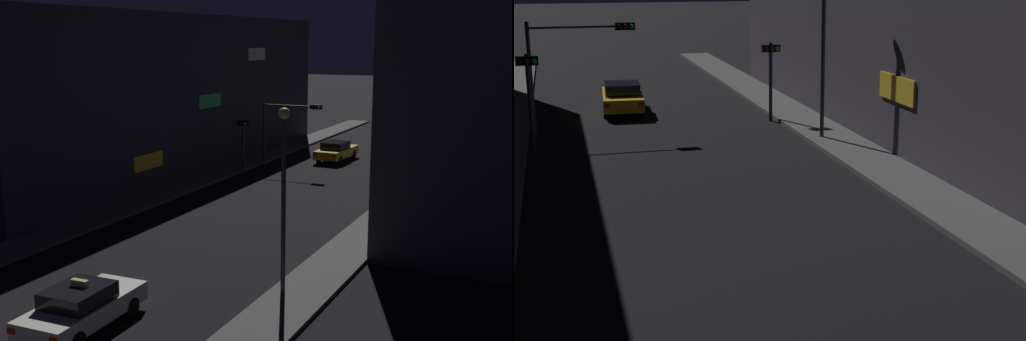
% 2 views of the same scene
% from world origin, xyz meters
% --- Properties ---
extents(sidewalk_right, '(2.15, 62.78, 0.16)m').
position_xyz_m(sidewalk_right, '(6.35, 29.39, 0.08)').
color(sidewalk_right, '#4C4C4C').
rests_on(sidewalk_right, ground_plane).
extents(far_car, '(2.04, 4.54, 1.42)m').
position_xyz_m(far_car, '(-1.10, 37.93, 0.73)').
color(far_car, yellow).
rests_on(far_car, ground_plane).
extents(traffic_light_overhead, '(4.32, 0.41, 4.55)m').
position_xyz_m(traffic_light_overhead, '(-3.27, 33.88, 3.36)').
color(traffic_light_overhead, '#2D2D33').
rests_on(traffic_light_overhead, ground_plane).
extents(traffic_light_left_kerb, '(0.80, 0.42, 3.62)m').
position_xyz_m(traffic_light_left_kerb, '(-5.03, 30.63, 2.60)').
color(traffic_light_left_kerb, '#2D2D33').
rests_on(traffic_light_left_kerb, ground_plane).
extents(traffic_light_right_kerb, '(0.80, 0.41, 3.47)m').
position_xyz_m(traffic_light_right_kerb, '(5.03, 34.04, 2.50)').
color(traffic_light_right_kerb, '#2D2D33').
rests_on(traffic_light_right_kerb, ground_plane).
extents(street_lamp_far_block, '(0.44, 0.44, 7.30)m').
position_xyz_m(street_lamp_far_block, '(5.91, 29.70, 4.76)').
color(street_lamp_far_block, '#2D2D33').
rests_on(street_lamp_far_block, sidewalk_right).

